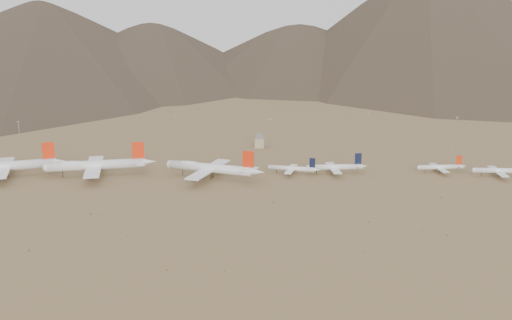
{
  "coord_description": "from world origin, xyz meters",
  "views": [
    {
      "loc": [
        18.02,
        -368.49,
        112.65
      ],
      "look_at": [
        25.54,
        30.0,
        11.5
      ],
      "focal_mm": 40.0,
      "sensor_mm": 36.0,
      "label": 1
    }
  ],
  "objects_px": {
    "widebody_west": "(5,166)",
    "narrowbody_b": "(336,167)",
    "widebody_centre": "(96,165)",
    "widebody_east": "(211,168)",
    "control_tower": "(259,142)",
    "narrowbody_a": "(293,169)"
  },
  "relations": [
    {
      "from": "control_tower",
      "to": "narrowbody_b",
      "type": "bearing_deg",
      "value": -57.7
    },
    {
      "from": "narrowbody_b",
      "to": "control_tower",
      "type": "xyz_separation_m",
      "value": [
        -54.36,
        85.99,
        0.43
      ]
    },
    {
      "from": "widebody_east",
      "to": "narrowbody_b",
      "type": "xyz_separation_m",
      "value": [
        91.19,
        11.4,
        -2.81
      ]
    },
    {
      "from": "widebody_west",
      "to": "control_tower",
      "type": "distance_m",
      "value": 205.44
    },
    {
      "from": "widebody_east",
      "to": "narrowbody_b",
      "type": "relative_size",
      "value": 1.57
    },
    {
      "from": "widebody_centre",
      "to": "control_tower",
      "type": "relative_size",
      "value": 6.56
    },
    {
      "from": "narrowbody_a",
      "to": "narrowbody_b",
      "type": "height_order",
      "value": "narrowbody_b"
    },
    {
      "from": "widebody_east",
      "to": "widebody_centre",
      "type": "bearing_deg",
      "value": -165.11
    },
    {
      "from": "widebody_east",
      "to": "narrowbody_a",
      "type": "bearing_deg",
      "value": 30.54
    },
    {
      "from": "narrowbody_a",
      "to": "widebody_west",
      "type": "bearing_deg",
      "value": -164.22
    },
    {
      "from": "widebody_west",
      "to": "narrowbody_a",
      "type": "bearing_deg",
      "value": -15.34
    },
    {
      "from": "widebody_west",
      "to": "widebody_centre",
      "type": "distance_m",
      "value": 64.49
    },
    {
      "from": "widebody_west",
      "to": "narrowbody_b",
      "type": "relative_size",
      "value": 1.68
    },
    {
      "from": "narrowbody_b",
      "to": "control_tower",
      "type": "bearing_deg",
      "value": 119.38
    },
    {
      "from": "widebody_centre",
      "to": "narrowbody_b",
      "type": "distance_m",
      "value": 174.27
    },
    {
      "from": "widebody_west",
      "to": "widebody_centre",
      "type": "relative_size",
      "value": 0.97
    },
    {
      "from": "narrowbody_a",
      "to": "control_tower",
      "type": "distance_m",
      "value": 89.98
    },
    {
      "from": "control_tower",
      "to": "widebody_west",
      "type": "bearing_deg",
      "value": -153.8
    },
    {
      "from": "widebody_centre",
      "to": "narrowbody_a",
      "type": "xyz_separation_m",
      "value": [
        142.7,
        1.93,
        -3.96
      ]
    },
    {
      "from": "widebody_west",
      "to": "control_tower",
      "type": "bearing_deg",
      "value": 9.84
    },
    {
      "from": "narrowbody_b",
      "to": "narrowbody_a",
      "type": "bearing_deg",
      "value": 178.96
    },
    {
      "from": "widebody_centre",
      "to": "narrowbody_a",
      "type": "height_order",
      "value": "widebody_centre"
    }
  ]
}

